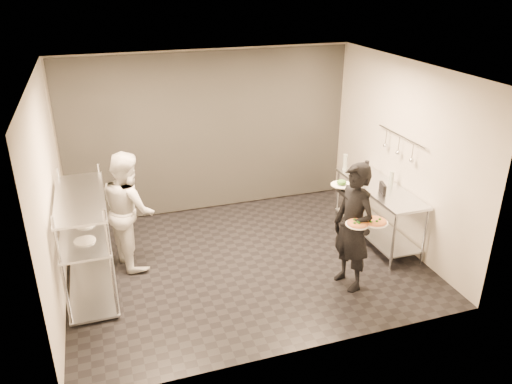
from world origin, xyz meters
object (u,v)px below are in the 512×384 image
object	(u,v)px
waiter	(353,227)
salad_plate	(342,183)
bottle_clear	(392,178)
pass_rack	(86,239)
pizza_plate_near	(357,224)
bottle_green	(345,162)
bottle_dark	(367,168)
chef	(129,209)
pos_monitor	(383,189)
pizza_plate_far	(375,221)
prep_counter	(378,204)

from	to	relation	value
waiter	salad_plate	xyz separation A→B (m)	(-0.04, 0.32, 0.50)
salad_plate	bottle_clear	xyz separation A→B (m)	(1.22, 0.67, -0.35)
pass_rack	pizza_plate_near	world-z (taller)	pass_rack
bottle_green	bottle_dark	distance (m)	0.39
chef	pizza_plate_near	distance (m)	3.18
pass_rack	pos_monitor	size ratio (longest dim) A/B	7.12
pos_monitor	bottle_clear	size ratio (longest dim) A/B	0.99
salad_plate	pos_monitor	bearing A→B (deg)	25.09
waiter	bottle_clear	world-z (taller)	waiter
waiter	pos_monitor	world-z (taller)	waiter
chef	bottle_green	bearing A→B (deg)	-99.81
pass_rack	pizza_plate_far	size ratio (longest dim) A/B	4.80
chef	waiter	bearing A→B (deg)	-133.42
bottle_clear	bottle_dark	distance (m)	0.51
pos_monitor	bottle_green	bearing A→B (deg)	109.66
prep_counter	pizza_plate_near	distance (m)	1.69
prep_counter	bottle_green	bearing A→B (deg)	103.74
bottle_green	pizza_plate_far	bearing A→B (deg)	-107.61
pass_rack	prep_counter	distance (m)	4.33
chef	bottle_clear	world-z (taller)	chef
bottle_clear	chef	bearing A→B (deg)	172.21
pass_rack	salad_plate	world-z (taller)	pass_rack
waiter	bottle_clear	xyz separation A→B (m)	(1.18, 0.99, 0.15)
pizza_plate_near	bottle_green	bearing A→B (deg)	66.36
pizza_plate_near	bottle_clear	distance (m)	1.74
pass_rack	chef	distance (m)	0.80
bottle_clear	pos_monitor	bearing A→B (deg)	-141.52
salad_plate	bottle_green	xyz separation A→B (m)	(0.85, 1.48, -0.33)
bottle_dark	chef	bearing A→B (deg)	179.32
pos_monitor	prep_counter	bearing A→B (deg)	79.33
chef	salad_plate	xyz separation A→B (m)	(2.68, -1.20, 0.53)
waiter	bottle_dark	xyz separation A→B (m)	(1.03, 1.48, 0.16)
pos_monitor	pizza_plate_far	bearing A→B (deg)	-110.60
bottle_clear	prep_counter	bearing A→B (deg)	176.99
pos_monitor	waiter	bearing A→B (deg)	-124.10
bottle_clear	bottle_dark	bearing A→B (deg)	107.41
pizza_plate_far	salad_plate	world-z (taller)	salad_plate
prep_counter	chef	distance (m)	3.77
prep_counter	pizza_plate_near	xyz separation A→B (m)	(-1.08, -1.22, 0.43)
bottle_clear	bottle_dark	xyz separation A→B (m)	(-0.15, 0.49, 0.01)
pass_rack	bottle_dark	xyz separation A→B (m)	(4.35, 0.48, 0.27)
salad_plate	bottle_clear	size ratio (longest dim) A/B	1.23
pass_rack	pos_monitor	distance (m)	4.22
pizza_plate_far	bottle_clear	size ratio (longest dim) A/B	1.47
pos_monitor	bottle_dark	world-z (taller)	bottle_dark
bottle_dark	waiter	bearing A→B (deg)	-124.79
pos_monitor	bottle_green	distance (m)	1.05
chef	bottle_clear	xyz separation A→B (m)	(3.91, -0.53, 0.18)
prep_counter	bottle_clear	bearing A→B (deg)	-3.01
chef	pizza_plate_far	world-z (taller)	chef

